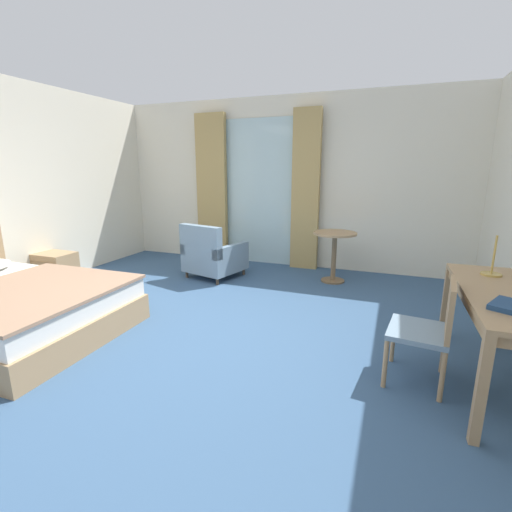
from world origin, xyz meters
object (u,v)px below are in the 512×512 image
armchair_by_window (213,256)px  round_cafe_table (334,246)px  bed (3,307)px  desk_chair (430,326)px  nightstand (56,269)px  writing_desk (500,304)px  closed_book (512,306)px

armchair_by_window → round_cafe_table: bearing=13.7°
bed → desk_chair: bearing=7.8°
nightstand → desk_chair: desk_chair is taller
bed → armchair_by_window: (1.09, 2.48, 0.06)m
writing_desk → closed_book: 0.38m
bed → armchair_by_window: 2.71m
bed → closed_book: bearing=4.1°
nightstand → writing_desk: writing_desk is taller
closed_book → round_cafe_table: (-1.53, 2.59, -0.23)m
writing_desk → closed_book: size_ratio=5.90×
nightstand → round_cafe_table: round_cafe_table is taller
desk_chair → round_cafe_table: desk_chair is taller
bed → round_cafe_table: bed is taller
desk_chair → closed_book: desk_chair is taller
nightstand → closed_book: bearing=-11.1°
bed → desk_chair: 3.99m
nightstand → writing_desk: (5.23, -0.65, 0.43)m
bed → nightstand: 1.57m
writing_desk → round_cafe_table: writing_desk is taller
nightstand → desk_chair: 4.84m
bed → closed_book: (4.38, 0.32, 0.51)m
round_cafe_table → closed_book: bearing=-59.4°
bed → writing_desk: size_ratio=1.45×
closed_book → armchair_by_window: bearing=173.8°
nightstand → writing_desk: bearing=-7.1°
writing_desk → nightstand: bearing=172.9°
nightstand → closed_book: closed_book is taller
round_cafe_table → armchair_by_window: bearing=-166.3°
desk_chair → writing_desk: bearing=17.7°
writing_desk → round_cafe_table: 2.72m
desk_chair → closed_book: bearing=-27.1°
armchair_by_window → round_cafe_table: armchair_by_window is taller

